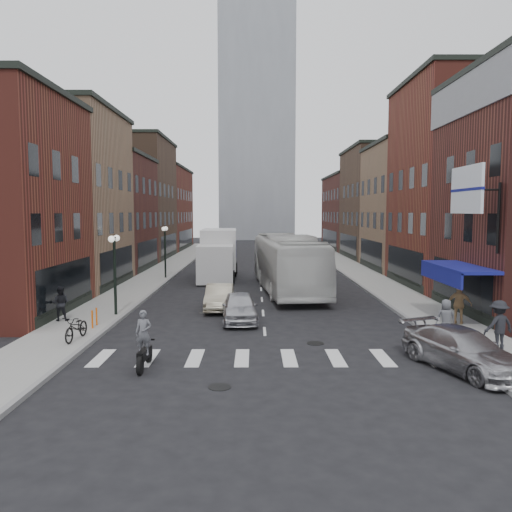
{
  "coord_description": "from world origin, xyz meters",
  "views": [
    {
      "loc": [
        -0.45,
        -20.64,
        5.29
      ],
      "look_at": [
        -0.36,
        7.33,
        2.78
      ],
      "focal_mm": 35.0,
      "sensor_mm": 36.0,
      "label": 1
    }
  ],
  "objects": [
    {
      "name": "bldg_left_far_b",
      "position": [
        -14.99,
        49.0,
        5.65
      ],
      "size": [
        10.3,
        16.2,
        11.3
      ],
      "color": "maroon",
      "rests_on": "ground"
    },
    {
      "name": "ped_right_b",
      "position": [
        8.91,
        1.8,
        1.06
      ],
      "size": [
        1.19,
        0.93,
        1.82
      ],
      "primitive_type": "imported",
      "rotation": [
        0.0,
        0.0,
        2.7
      ],
      "color": "#94734B",
      "rests_on": "sidewalk_right"
    },
    {
      "name": "curb_left",
      "position": [
        -7.0,
        22.0,
        0.0
      ],
      "size": [
        0.2,
        74.0,
        0.16
      ],
      "primitive_type": "cube",
      "color": "gray",
      "rests_on": "ground"
    },
    {
      "name": "sidewalk_left",
      "position": [
        -8.5,
        22.0,
        0.07
      ],
      "size": [
        3.0,
        74.0,
        0.15
      ],
      "primitive_type": "cube",
      "color": "gray",
      "rests_on": "ground"
    },
    {
      "name": "bike_rack",
      "position": [
        -7.6,
        1.3,
        0.55
      ],
      "size": [
        0.08,
        0.68,
        0.8
      ],
      "color": "#D8590C",
      "rests_on": "sidewalk_left"
    },
    {
      "name": "curb_car",
      "position": [
        6.5,
        -4.36,
        0.68
      ],
      "size": [
        3.49,
        5.09,
        1.37
      ],
      "primitive_type": "imported",
      "rotation": [
        0.0,
        0.0,
        0.37
      ],
      "color": "#A5A4A9",
      "rests_on": "ground"
    },
    {
      "name": "awning_blue",
      "position": [
        8.93,
        2.5,
        2.63
      ],
      "size": [
        1.8,
        5.0,
        0.78
      ],
      "color": "navy",
      "rests_on": "ground"
    },
    {
      "name": "sedan_left_near",
      "position": [
        -1.17,
        3.0,
        0.7
      ],
      "size": [
        1.91,
        4.22,
        1.4
      ],
      "primitive_type": "imported",
      "rotation": [
        0.0,
        0.0,
        0.06
      ],
      "color": "silver",
      "rests_on": "ground"
    },
    {
      "name": "ped_right_a",
      "position": [
        8.64,
        -2.44,
        1.08
      ],
      "size": [
        1.31,
        0.88,
        1.85
      ],
      "primitive_type": "imported",
      "rotation": [
        0.0,
        0.0,
        3.4
      ],
      "color": "black",
      "rests_on": "sidewalk_right"
    },
    {
      "name": "streetlamp_near",
      "position": [
        -7.4,
        4.0,
        2.91
      ],
      "size": [
        0.32,
        1.22,
        4.11
      ],
      "color": "black",
      "rests_on": "ground"
    },
    {
      "name": "bldg_right_mid_a",
      "position": [
        15.0,
        14.0,
        7.15
      ],
      "size": [
        10.3,
        10.2,
        14.3
      ],
      "color": "maroon",
      "rests_on": "ground"
    },
    {
      "name": "ped_left_solo",
      "position": [
        -9.6,
        2.56,
        0.97
      ],
      "size": [
        0.84,
        0.54,
        1.64
      ],
      "primitive_type": "imported",
      "rotation": [
        0.0,
        0.0,
        3.25
      ],
      "color": "black",
      "rests_on": "sidewalk_left"
    },
    {
      "name": "crosswalk_stripes",
      "position": [
        0.0,
        -3.0,
        0.0
      ],
      "size": [
        12.0,
        2.2,
        0.01
      ],
      "primitive_type": "cube",
      "color": "silver",
      "rests_on": "ground"
    },
    {
      "name": "ground",
      "position": [
        0.0,
        0.0,
        0.0
      ],
      "size": [
        160.0,
        160.0,
        0.0
      ],
      "primitive_type": "plane",
      "color": "black",
      "rests_on": "ground"
    },
    {
      "name": "curb_right",
      "position": [
        7.0,
        22.0,
        0.0
      ],
      "size": [
        0.2,
        74.0,
        0.16
      ],
      "primitive_type": "cube",
      "color": "gray",
      "rests_on": "ground"
    },
    {
      "name": "parked_bicycle",
      "position": [
        -7.58,
        -0.99,
        0.65
      ],
      "size": [
        0.83,
        1.95,
        1.0
      ],
      "primitive_type": "imported",
      "rotation": [
        0.0,
        0.0,
        -0.09
      ],
      "color": "black",
      "rests_on": "sidewalk_left"
    },
    {
      "name": "transit_bus",
      "position": [
        1.74,
        12.16,
        1.88
      ],
      "size": [
        4.35,
        13.72,
        3.76
      ],
      "primitive_type": "imported",
      "rotation": [
        0.0,
        0.0,
        0.09
      ],
      "color": "silver",
      "rests_on": "ground"
    },
    {
      "name": "ped_right_c",
      "position": [
        7.4,
        -0.56,
        0.93
      ],
      "size": [
        0.81,
        0.57,
        1.56
      ],
      "primitive_type": "imported",
      "rotation": [
        0.0,
        0.0,
        3.05
      ],
      "color": "#53555B",
      "rests_on": "sidewalk_right"
    },
    {
      "name": "sidewalk_right",
      "position": [
        8.5,
        22.0,
        0.07
      ],
      "size": [
        3.0,
        74.0,
        0.15
      ],
      "primitive_type": "cube",
      "color": "gray",
      "rests_on": "ground"
    },
    {
      "name": "billboard_sign",
      "position": [
        8.59,
        0.5,
        6.13
      ],
      "size": [
        1.52,
        3.0,
        3.7
      ],
      "color": "black",
      "rests_on": "ground"
    },
    {
      "name": "bldg_right_far_b",
      "position": [
        14.99,
        49.0,
        5.15
      ],
      "size": [
        10.3,
        16.2,
        10.3
      ],
      "color": "#4D201B",
      "rests_on": "ground"
    },
    {
      "name": "bldg_left_mid_b",
      "position": [
        -14.99,
        24.0,
        5.15
      ],
      "size": [
        10.3,
        10.2,
        10.3
      ],
      "color": "#4D201B",
      "rests_on": "ground"
    },
    {
      "name": "sedan_left_far",
      "position": [
        -2.34,
        6.0,
        0.67
      ],
      "size": [
        1.47,
        4.1,
        1.35
      ],
      "primitive_type": "imported",
      "rotation": [
        0.0,
        0.0,
        0.01
      ],
      "color": "beige",
      "rests_on": "ground"
    },
    {
      "name": "bldg_left_mid_a",
      "position": [
        -14.99,
        14.0,
        6.15
      ],
      "size": [
        10.3,
        10.2,
        12.3
      ],
      "color": "#A27A59",
      "rests_on": "ground"
    },
    {
      "name": "bldg_right_far_a",
      "position": [
        14.99,
        35.0,
        6.15
      ],
      "size": [
        10.3,
        12.2,
        12.3
      ],
      "color": "#513728",
      "rests_on": "ground"
    },
    {
      "name": "bldg_left_far_a",
      "position": [
        -14.99,
        35.0,
        6.65
      ],
      "size": [
        10.3,
        12.2,
        13.3
      ],
      "color": "#513728",
      "rests_on": "ground"
    },
    {
      "name": "bldg_right_mid_b",
      "position": [
        14.99,
        24.0,
        5.65
      ],
      "size": [
        10.3,
        10.2,
        11.3
      ],
      "color": "#A27A59",
      "rests_on": "ground"
    },
    {
      "name": "box_truck",
      "position": [
        -3.32,
        18.45,
        1.9
      ],
      "size": [
        2.93,
        8.93,
        3.85
      ],
      "rotation": [
        0.0,
        0.0,
        0.04
      ],
      "color": "silver",
      "rests_on": "ground"
    },
    {
      "name": "motorcycle_rider",
      "position": [
        -4.16,
        -4.23,
        0.94
      ],
      "size": [
        0.57,
        1.97,
        2.01
      ],
      "rotation": [
        0.0,
        0.0,
        -0.07
      ],
      "color": "black",
      "rests_on": "ground"
    },
    {
      "name": "distant_tower",
      "position": [
        0.0,
        78.0,
        25.0
      ],
      "size": [
        14.0,
        14.0,
        50.0
      ],
      "primitive_type": "cube",
      "color": "#9399A0",
      "rests_on": "ground"
    },
    {
      "name": "streetlamp_far",
      "position": [
        -7.4,
        18.0,
        2.91
      ],
      "size": [
        0.32,
        1.22,
        4.11
      ],
      "color": "black",
      "rests_on": "ground"
    }
  ]
}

